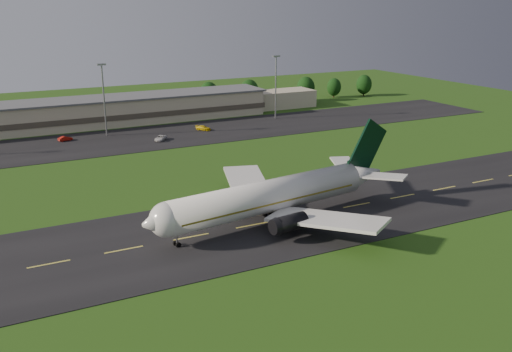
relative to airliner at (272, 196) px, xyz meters
name	(u,v)px	position (x,y,z in m)	size (l,w,h in m)	color
ground	(191,237)	(-14.92, -0.12, -4.66)	(360.00, 360.00, 0.00)	#234812
taxiway	(191,237)	(-14.92, -0.12, -4.61)	(220.00, 30.00, 0.10)	black
apron	(95,143)	(-14.92, 71.88, -4.61)	(260.00, 30.00, 0.10)	black
airliner	(272,196)	(0.00, 0.00, 0.00)	(51.14, 41.79, 15.57)	white
terminal	(98,112)	(-8.51, 96.07, -0.67)	(145.00, 16.00, 8.40)	#B7A98C
light_mast_centre	(103,91)	(-9.92, 79.88, 8.08)	(2.40, 1.20, 20.35)	gray
light_mast_east	(276,79)	(45.08, 79.88, 8.08)	(2.40, 1.20, 20.35)	gray
tree_line	(145,100)	(9.48, 106.15, 0.32)	(198.49, 8.93, 9.79)	black
service_vehicle_b	(65,139)	(-21.57, 78.41, -3.93)	(1.34, 3.83, 1.26)	#9C120A
service_vehicle_c	(161,138)	(1.83, 66.95, -3.88)	(2.25, 4.88, 1.36)	silver
service_vehicle_d	(203,128)	(17.21, 73.71, -3.89)	(1.89, 4.64, 1.35)	yellow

